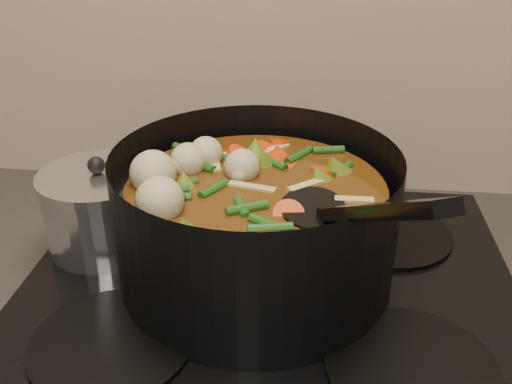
# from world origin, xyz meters

# --- Properties ---
(stovetop) EXTENTS (0.62, 0.54, 0.03)m
(stovetop) POSITION_xyz_m (0.00, 1.93, 0.92)
(stovetop) COLOR black
(stovetop) RESTS_ON counter
(stockpot) EXTENTS (0.40, 0.45, 0.25)m
(stockpot) POSITION_xyz_m (-0.02, 1.94, 1.01)
(stockpot) COLOR black
(stockpot) RESTS_ON stovetop
(saucepan) EXTENTS (0.16, 0.16, 0.13)m
(saucepan) POSITION_xyz_m (-0.23, 2.00, 0.99)
(saucepan) COLOR silver
(saucepan) RESTS_ON stovetop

